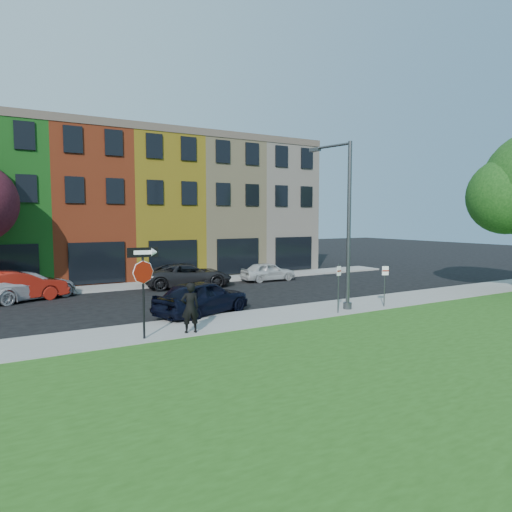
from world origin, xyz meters
TOP-DOWN VIEW (x-y plane):
  - ground at (0.00, 0.00)m, footprint 120.00×120.00m
  - sidewalk_near at (2.00, 3.00)m, footprint 40.00×3.00m
  - sidewalk_far at (-3.00, 15.00)m, footprint 40.00×2.40m
  - rowhouse_block at (-2.50, 21.18)m, footprint 30.00×10.12m
  - stop_sign at (-6.26, 2.06)m, footprint 1.05×0.16m
  - man at (-4.55, 2.04)m, footprint 0.82×0.67m
  - sedan_near at (-2.73, 5.10)m, footprint 5.07×5.98m
  - parked_car_red at (-9.68, 12.96)m, footprint 4.06×5.68m
  - parked_car_silver at (-9.18, 13.27)m, footprint 6.00×6.76m
  - parked_car_dark at (-0.17, 13.07)m, footprint 4.38×6.27m
  - parked_car_white at (5.61, 12.96)m, footprint 1.79×3.90m
  - street_lamp at (3.34, 2.64)m, footprint 0.75×2.56m
  - parking_sign_a at (2.41, 1.96)m, footprint 0.31×0.14m
  - parking_sign_b at (5.27, 1.97)m, footprint 0.30×0.16m

SIDE VIEW (x-z plane):
  - ground at x=0.00m, z-range 0.00..0.00m
  - sidewalk_near at x=2.00m, z-range 0.00..0.12m
  - sidewalk_far at x=-3.00m, z-range 0.00..0.12m
  - parked_car_white at x=5.61m, z-range 0.00..1.29m
  - parked_car_dark at x=-0.17m, z-range 0.00..1.50m
  - parked_car_silver at x=-9.18m, z-range 0.00..1.50m
  - parked_car_red at x=-9.68m, z-range 0.00..1.60m
  - sedan_near at x=-2.73m, z-range 0.00..1.60m
  - man at x=-4.55m, z-range 0.12..1.96m
  - parking_sign_b at x=5.27m, z-range 0.38..2.37m
  - parking_sign_a at x=2.41m, z-range 0.39..2.56m
  - stop_sign at x=-6.26m, z-range 0.79..3.98m
  - street_lamp at x=3.34m, z-range 0.15..7.79m
  - rowhouse_block at x=-2.50m, z-range -0.01..9.99m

